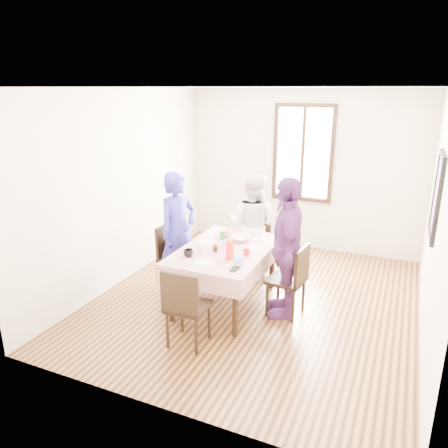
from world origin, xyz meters
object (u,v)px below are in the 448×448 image
(chair_right, at_px, (286,280))
(dining_table, at_px, (226,276))
(chair_far, at_px, (253,245))
(chair_near, at_px, (188,306))
(person_far, at_px, (253,225))
(chair_left, at_px, (177,258))
(person_left, at_px, (178,232))
(person_right, at_px, (286,248))

(chair_right, bearing_deg, dining_table, 100.36)
(chair_far, height_order, chair_near, same)
(chair_right, height_order, person_far, person_far)
(chair_left, bearing_deg, chair_right, 87.27)
(person_left, bearing_deg, chair_far, -21.00)
(chair_near, bearing_deg, person_left, 121.43)
(chair_left, distance_m, chair_far, 1.18)
(dining_table, distance_m, chair_left, 0.81)
(chair_far, height_order, person_right, person_right)
(chair_far, bearing_deg, dining_table, 91.71)
(chair_right, relative_size, person_far, 0.59)
(chair_right, relative_size, chair_near, 1.00)
(chair_near, xyz_separation_m, person_right, (0.77, 1.06, 0.41))
(chair_left, height_order, chair_right, same)
(dining_table, relative_size, person_left, 0.89)
(chair_near, bearing_deg, person_right, 51.87)
(chair_left, xyz_separation_m, person_far, (0.79, 0.86, 0.32))
(person_left, bearing_deg, chair_left, 110.23)
(person_right, bearing_deg, chair_left, -110.37)
(dining_table, bearing_deg, chair_right, 3.35)
(chair_far, distance_m, person_left, 1.22)
(chair_far, bearing_deg, chair_near, 91.71)
(chair_far, relative_size, chair_near, 1.00)
(chair_near, distance_m, person_far, 2.04)
(dining_table, distance_m, person_left, 0.90)
(person_far, bearing_deg, chair_near, 93.68)
(dining_table, xyz_separation_m, chair_left, (-0.79, 0.14, 0.08))
(dining_table, relative_size, chair_near, 1.62)
(dining_table, bearing_deg, person_left, 169.78)
(chair_left, distance_m, chair_near, 1.40)
(chair_right, distance_m, chair_near, 1.32)
(dining_table, relative_size, chair_right, 1.62)
(chair_far, bearing_deg, person_far, 91.71)
(chair_far, bearing_deg, person_right, 130.11)
(dining_table, xyz_separation_m, person_far, (0.00, 1.00, 0.40))
(dining_table, xyz_separation_m, person_left, (-0.77, 0.14, 0.45))
(chair_left, relative_size, person_right, 0.52)
(person_left, distance_m, person_far, 1.15)
(person_left, height_order, person_right, person_right)
(chair_left, relative_size, person_left, 0.55)
(chair_far, xyz_separation_m, person_right, (0.77, -0.97, 0.41))
(person_far, height_order, person_right, person_right)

